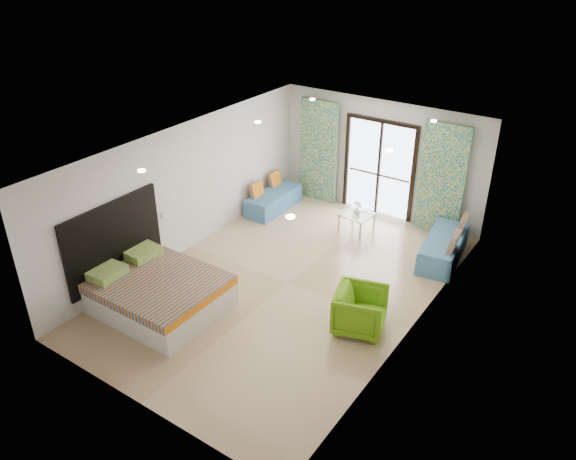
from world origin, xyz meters
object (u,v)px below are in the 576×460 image
Objects in this scene: daybed_left at (273,200)px; daybed_right at (444,247)px; armchair at (361,308)px; coffee_table at (357,216)px; bed at (157,292)px.

daybed_right is (4.23, 0.08, 0.02)m from daybed_left.
coffee_table is at bearing 12.64° from armchair.
daybed_right is at bearing 51.27° from bed.
daybed_left is 0.88× the size of daybed_right.
bed is 3.58m from armchair.
daybed_left is at bearing 173.39° from daybed_right.
daybed_right is (3.60, 4.48, -0.05)m from bed.
daybed_right reaches higher than bed.
armchair reaches higher than coffee_table.
daybed_left is 1.93× the size of armchair.
daybed_right is at bearing -22.82° from armchair.
bed is at bearing -136.48° from daybed_right.
armchair is (1.70, -3.06, 0.04)m from coffee_table.
bed is 1.20× the size of daybed_right.
armchair is at bearing -104.16° from daybed_right.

